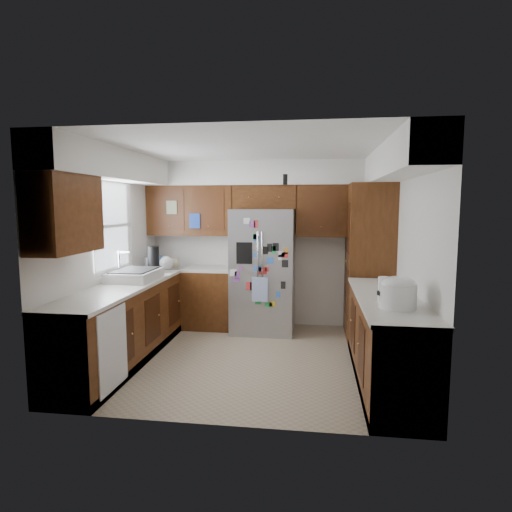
# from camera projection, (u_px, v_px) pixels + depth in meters

# --- Properties ---
(floor) EXTENTS (3.60, 3.60, 0.00)m
(floor) POSITION_uv_depth(u_px,v_px,m) (251.00, 359.00, 5.19)
(floor) COLOR tan
(floor) RESTS_ON ground
(room_shell) EXTENTS (3.64, 3.24, 2.52)m
(room_shell) POSITION_uv_depth(u_px,v_px,m) (247.00, 208.00, 5.35)
(room_shell) COLOR silver
(room_shell) RESTS_ON ground
(left_counter_run) EXTENTS (1.36, 3.20, 0.92)m
(left_counter_run) POSITION_uv_depth(u_px,v_px,m) (144.00, 320.00, 5.35)
(left_counter_run) COLOR #3F200C
(left_counter_run) RESTS_ON ground
(right_counter_run) EXTENTS (0.63, 2.25, 0.92)m
(right_counter_run) POSITION_uv_depth(u_px,v_px,m) (386.00, 343.00, 4.47)
(right_counter_run) COLOR #3F200C
(right_counter_run) RESTS_ON ground
(pantry) EXTENTS (0.60, 0.90, 2.15)m
(pantry) POSITION_uv_depth(u_px,v_px,m) (369.00, 261.00, 6.00)
(pantry) COLOR #3F200C
(pantry) RESTS_ON ground
(fridge) EXTENTS (0.90, 0.79, 1.80)m
(fridge) POSITION_uv_depth(u_px,v_px,m) (263.00, 271.00, 6.27)
(fridge) COLOR gray
(fridge) RESTS_ON ground
(bridge_cabinet) EXTENTS (0.96, 0.34, 0.35)m
(bridge_cabinet) POSITION_uv_depth(u_px,v_px,m) (265.00, 197.00, 6.37)
(bridge_cabinet) COLOR #3F200C
(bridge_cabinet) RESTS_ON fridge
(fridge_top_items) EXTENTS (0.94, 0.32, 0.30)m
(fridge_top_items) POSITION_uv_depth(u_px,v_px,m) (257.00, 176.00, 6.28)
(fridge_top_items) COLOR #1D36A5
(fridge_top_items) RESTS_ON bridge_cabinet
(sink_assembly) EXTENTS (0.52, 0.70, 0.37)m
(sink_assembly) POSITION_uv_depth(u_px,v_px,m) (135.00, 275.00, 5.37)
(sink_assembly) COLOR silver
(sink_assembly) RESTS_ON left_counter_run
(left_counter_clutter) EXTENTS (0.40, 0.88, 0.38)m
(left_counter_clutter) POSITION_uv_depth(u_px,v_px,m) (158.00, 262.00, 6.10)
(left_counter_clutter) COLOR black
(left_counter_clutter) RESTS_ON left_counter_run
(rice_cooker) EXTENTS (0.34, 0.33, 0.29)m
(rice_cooker) POSITION_uv_depth(u_px,v_px,m) (398.00, 292.00, 3.90)
(rice_cooker) COLOR white
(rice_cooker) RESTS_ON right_counter_run
(paper_towel) EXTENTS (0.11, 0.11, 0.25)m
(paper_towel) POSITION_uv_depth(u_px,v_px,m) (384.00, 290.00, 4.12)
(paper_towel) COLOR white
(paper_towel) RESTS_ON right_counter_run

